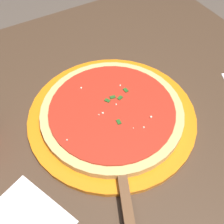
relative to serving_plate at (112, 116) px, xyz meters
name	(u,v)px	position (x,y,z in m)	size (l,w,h in m)	color
ground_plane	(118,222)	(-0.03, -0.01, -0.77)	(5.00, 5.00, 0.00)	brown
restaurant_table	(121,145)	(-0.03, -0.01, -0.15)	(0.92, 0.90, 0.76)	black
serving_plate	(112,116)	(0.00, 0.00, 0.00)	(0.37, 0.37, 0.01)	orange
pizza	(112,112)	(0.00, 0.00, 0.02)	(0.31, 0.31, 0.02)	#DBB26B
pizza_server	(123,186)	(0.07, 0.16, 0.01)	(0.13, 0.22, 0.01)	silver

